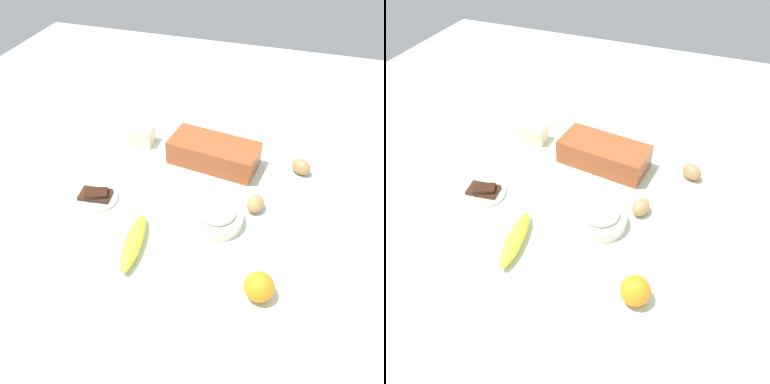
# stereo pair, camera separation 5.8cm
# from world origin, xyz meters

# --- Properties ---
(ground_plane) EXTENTS (2.40, 2.40, 0.02)m
(ground_plane) POSITION_xyz_m (0.00, 0.00, -0.01)
(ground_plane) COLOR silver
(loaf_pan) EXTENTS (0.29, 0.16, 0.08)m
(loaf_pan) POSITION_xyz_m (0.01, 0.20, 0.04)
(loaf_pan) COLOR #9E4723
(loaf_pan) RESTS_ON ground_plane
(flour_bowl) EXTENTS (0.14, 0.14, 0.06)m
(flour_bowl) POSITION_xyz_m (0.09, -0.06, 0.03)
(flour_bowl) COLOR silver
(flour_bowl) RESTS_ON ground_plane
(banana) EXTENTS (0.07, 0.19, 0.04)m
(banana) POSITION_xyz_m (-0.09, -0.20, 0.02)
(banana) COLOR yellow
(banana) RESTS_ON ground_plane
(orange_fruit) EXTENTS (0.07, 0.07, 0.07)m
(orange_fruit) POSITION_xyz_m (0.24, -0.25, 0.04)
(orange_fruit) COLOR orange
(orange_fruit) RESTS_ON ground_plane
(butter_block) EXTENTS (0.09, 0.06, 0.06)m
(butter_block) POSITION_xyz_m (-0.26, 0.24, 0.03)
(butter_block) COLOR #F4EDB2
(butter_block) RESTS_ON ground_plane
(egg_near_butter) EXTENTS (0.06, 0.07, 0.05)m
(egg_near_butter) POSITION_xyz_m (0.18, 0.02, 0.02)
(egg_near_butter) COLOR #BB7F4C
(egg_near_butter) RESTS_ON ground_plane
(egg_beside_bowl) EXTENTS (0.08, 0.08, 0.05)m
(egg_beside_bowl) POSITION_xyz_m (0.29, 0.23, 0.02)
(egg_beside_bowl) COLOR #AE7647
(egg_beside_bowl) RESTS_ON ground_plane
(chocolate_plate) EXTENTS (0.13, 0.13, 0.03)m
(chocolate_plate) POSITION_xyz_m (-0.27, -0.07, 0.01)
(chocolate_plate) COLOR silver
(chocolate_plate) RESTS_ON ground_plane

